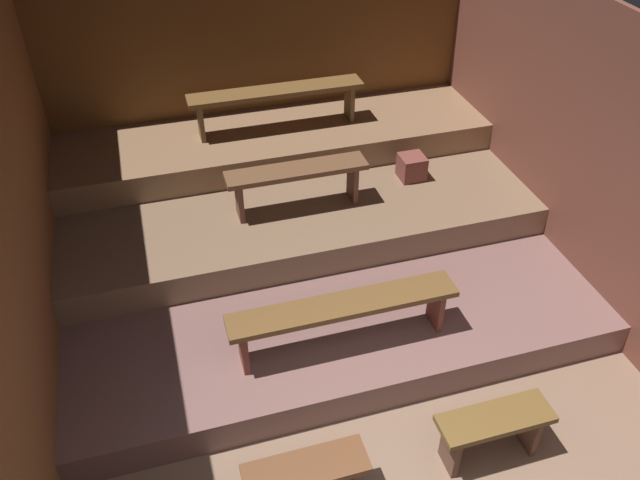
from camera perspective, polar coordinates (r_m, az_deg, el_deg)
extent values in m
cube|color=#7C5E4A|center=(6.47, 0.46, -6.16)|extent=(5.71, 6.03, 0.08)
cube|color=brown|center=(7.85, -5.29, 14.75)|extent=(5.71, 0.06, 2.79)
cube|color=brown|center=(5.51, -25.04, 0.04)|extent=(0.06, 6.03, 2.79)
cube|color=brown|center=(6.63, 21.74, 7.54)|extent=(0.06, 6.03, 2.79)
cube|color=brown|center=(6.80, -1.08, -1.40)|extent=(4.91, 3.97, 0.31)
cube|color=#7D6048|center=(7.17, -2.67, 4.06)|extent=(4.91, 2.52, 0.31)
cube|color=#866245|center=(7.55, -3.98, 8.69)|extent=(4.91, 1.21, 0.31)
cube|color=brown|center=(4.76, -1.26, -19.64)|extent=(0.89, 0.30, 0.05)
cube|color=brown|center=(5.01, 2.75, -20.16)|extent=(0.05, 0.24, 0.42)
cube|color=brown|center=(5.16, 15.33, -15.06)|extent=(0.89, 0.30, 0.05)
cube|color=brown|center=(5.23, 11.51, -17.69)|extent=(0.05, 0.24, 0.42)
cube|color=brown|center=(5.49, 18.08, -15.53)|extent=(0.05, 0.24, 0.42)
cube|color=brown|center=(5.35, 2.10, -5.83)|extent=(1.97, 0.30, 0.05)
cube|color=brown|center=(5.38, -6.84, -9.43)|extent=(0.05, 0.24, 0.42)
cube|color=brown|center=(5.78, 10.25, -5.77)|extent=(0.05, 0.24, 0.42)
cube|color=brown|center=(6.44, -2.09, 6.19)|extent=(1.44, 0.30, 0.05)
cube|color=brown|center=(6.48, -7.17, 3.57)|extent=(0.05, 0.24, 0.42)
cube|color=brown|center=(6.72, 2.91, 5.22)|extent=(0.05, 0.24, 0.42)
cube|color=brown|center=(7.32, -3.92, 13.04)|extent=(1.97, 0.30, 0.05)
cube|color=brown|center=(7.31, -10.56, 10.36)|extent=(0.05, 0.24, 0.42)
cube|color=brown|center=(7.64, 2.63, 12.21)|extent=(0.05, 0.24, 0.42)
cube|color=brown|center=(7.17, 8.14, 6.44)|extent=(0.27, 0.27, 0.27)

